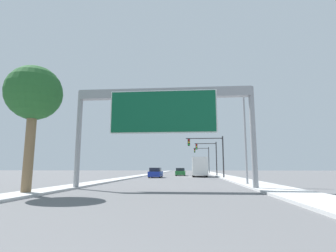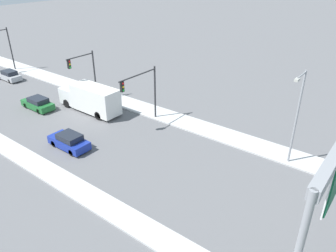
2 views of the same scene
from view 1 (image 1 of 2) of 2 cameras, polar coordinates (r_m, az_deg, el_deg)
name	(u,v)px [view 1 (image 1 of 2)]	position (r m, az deg, el deg)	size (l,w,h in m)	color
sidewalk_right	(216,174)	(61.29, 10.44, -10.28)	(3.00, 120.00, 0.15)	#BCBCBC
median_strip_left	(151,174)	(61.71, -3.80, -10.40)	(2.00, 120.00, 0.15)	#BCBCBC
sign_gantry	(163,108)	(19.45, -1.04, 3.83)	(13.29, 0.73, 7.41)	gray
car_near_left	(156,173)	(41.68, -2.72, -10.17)	(1.84, 4.38, 1.53)	navy
car_mid_left	(197,171)	(64.84, 6.30, -9.74)	(1.72, 4.35, 1.50)	#A5A8AD
car_far_center	(180,172)	(52.00, 2.73, -9.98)	(1.85, 4.46, 1.48)	#1E662D
truck_box_primary	(199,167)	(46.24, 6.84, -8.84)	(2.45, 8.65, 3.27)	white
traffic_light_near_intersection	(211,149)	(39.21, 9.25, -5.01)	(5.52, 0.32, 6.14)	#2D2D30
traffic_light_mid_block	(209,153)	(49.20, 9.02, -5.85)	(4.03, 0.32, 6.27)	#2D2D30
traffic_light_far_intersection	(204,156)	(69.16, 7.88, -6.48)	(4.03, 0.32, 6.85)	#2D2D30
palm_tree_foreground	(34,95)	(17.76, -27.17, 6.02)	(3.28, 3.28, 7.62)	brown
street_lamp_right	(242,128)	(24.32, 15.74, -0.37)	(2.37, 0.28, 8.62)	gray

